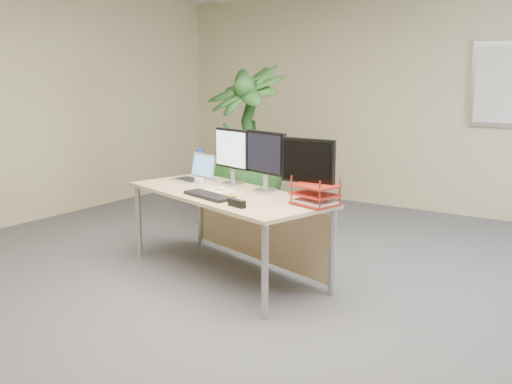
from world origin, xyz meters
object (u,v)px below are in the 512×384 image
Objects in this scene: desk at (236,208)px; floor_plant at (245,161)px; laptop at (196,174)px; monitor_right at (266,158)px; monitor_left at (233,153)px.

desk is 1.39m from floor_plant.
monitor_right is at bearing -5.99° from laptop.
laptop is at bearing 162.63° from desk.
floor_plant reaches higher than monitor_right.
floor_plant is 3.08× the size of monitor_left.
laptop is at bearing 174.01° from monitor_right.
desk is at bearing -48.22° from monitor_left.
monitor_right is (0.96, -1.08, 0.24)m from floor_plant.
desk is 4.01× the size of monitor_right.
floor_plant is 1.00m from laptop.
desk is at bearing -17.37° from laptop.
floor_plant is 3.73× the size of laptop.
laptop is (-0.58, 0.18, 0.21)m from desk.
floor_plant is at bearing 121.89° from desk.
desk is 0.50m from monitor_left.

